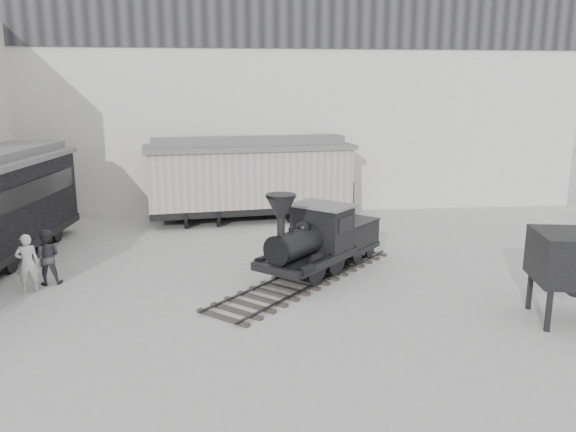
{
  "coord_description": "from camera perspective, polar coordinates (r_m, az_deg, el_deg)",
  "views": [
    {
      "loc": [
        -1.11,
        -13.96,
        6.07
      ],
      "look_at": [
        0.84,
        3.96,
        2.0
      ],
      "focal_mm": 35.0,
      "sensor_mm": 36.0,
      "label": 1
    }
  ],
  "objects": [
    {
      "name": "boxcar",
      "position": [
        26.45,
        -3.91,
        4.0
      ],
      "size": [
        9.95,
        4.23,
        3.95
      ],
      "rotation": [
        0.0,
        0.0,
        0.13
      ],
      "color": "black",
      "rests_on": "ground"
    },
    {
      "name": "visitor_a",
      "position": [
        18.89,
        -24.96,
        -4.35
      ],
      "size": [
        0.78,
        0.64,
        1.82
      ],
      "primitive_type": "imported",
      "rotation": [
        0.0,
        0.0,
        3.5
      ],
      "color": "silver",
      "rests_on": "ground"
    },
    {
      "name": "north_wall",
      "position": [
        28.97,
        -4.09,
        11.67
      ],
      "size": [
        34.0,
        2.51,
        11.0
      ],
      "color": "silver",
      "rests_on": "ground"
    },
    {
      "name": "locomotive",
      "position": [
        18.62,
        2.97,
        -2.79
      ],
      "size": [
        7.01,
        7.42,
        2.97
      ],
      "rotation": [
        0.0,
        0.0,
        -0.74
      ],
      "color": "#312B25",
      "rests_on": "ground"
    },
    {
      "name": "visitor_b",
      "position": [
        19.37,
        -23.33,
        -3.83
      ],
      "size": [
        0.96,
        0.8,
        1.8
      ],
      "primitive_type": "imported",
      "rotation": [
        0.0,
        0.0,
        3.29
      ],
      "color": "#3A393E",
      "rests_on": "ground"
    },
    {
      "name": "ground",
      "position": [
        15.26,
        -1.56,
        -10.71
      ],
      "size": [
        90.0,
        90.0,
        0.0
      ],
      "primitive_type": "plane",
      "color": "#9E9E9B"
    }
  ]
}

